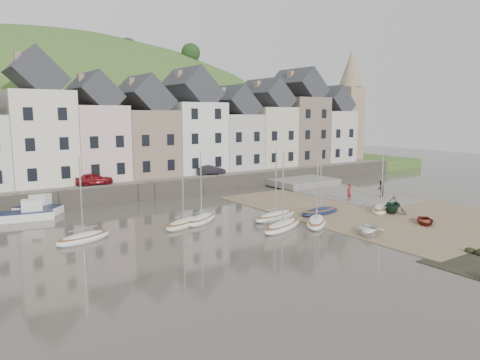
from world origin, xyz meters
TOP-DOWN VIEW (x-y plane):
  - ground at (0.00, 0.00)m, footprint 160.00×160.00m
  - quay_land at (0.00, 32.00)m, footprint 90.00×30.00m
  - quay_street at (0.00, 20.50)m, footprint 70.00×7.00m
  - seawall at (0.00, 17.00)m, footprint 70.00×1.20m
  - beach at (11.00, 0.00)m, footprint 18.00×26.00m
  - slipway at (15.00, 8.00)m, footprint 8.00×18.00m
  - hillside at (-5.00, 60.00)m, footprint 134.40×84.00m
  - townhouse_terrace at (1.76, 24.00)m, footprint 61.05×8.00m
  - church_spire at (34.55, 24.00)m, footprint 4.00×4.00m
  - sailboat_0 at (-14.89, 4.21)m, footprint 4.53×2.75m
  - sailboat_1 at (-5.03, 4.43)m, footprint 4.48×3.73m
  - sailboat_2 at (-6.94, 4.03)m, footprint 4.64×3.46m
  - sailboat_3 at (0.90, 1.81)m, footprint 5.25×2.56m
  - sailboat_4 at (-0.80, -1.19)m, footprint 5.46×3.43m
  - sailboat_5 at (5.41, 0.94)m, footprint 4.76×1.88m
  - sailboat_6 at (2.38, -1.74)m, footprint 4.58×4.36m
  - sailboat_7 at (11.11, -1.36)m, footprint 4.61×3.67m
  - motorboat_0 at (-17.21, 13.73)m, footprint 5.00×2.52m
  - motorboat_2 at (-15.94, 16.03)m, footprint 4.65×4.26m
  - rowboat_white at (3.50, -6.23)m, footprint 3.75×3.52m
  - rowboat_green at (11.18, -2.61)m, footprint 3.76×3.56m
  - rowboat_red at (9.88, -6.76)m, footprint 3.27×3.22m
  - person_red at (12.14, 3.55)m, footprint 0.76×0.62m
  - person_dark at (16.58, 3.03)m, footprint 1.06×0.95m
  - car_left at (-9.56, 19.50)m, footprint 4.00×1.95m
  - car_right at (4.79, 19.50)m, footprint 3.85×2.43m

SIDE VIEW (x-z plane):
  - hillside at x=-5.00m, z-range -59.99..24.01m
  - ground at x=0.00m, z-range 0.00..0.00m
  - beach at x=11.00m, z-range 0.00..0.06m
  - slipway at x=15.00m, z-range 0.00..0.12m
  - sailboat_4 at x=-0.80m, z-range -2.90..3.42m
  - sailboat_3 at x=0.90m, z-range -2.90..3.42m
  - sailboat_6 at x=2.38m, z-range -2.90..3.42m
  - sailboat_5 at x=5.41m, z-range -2.90..3.42m
  - sailboat_7 at x=11.11m, z-range -2.90..3.42m
  - sailboat_2 at x=-6.94m, z-range -2.90..3.42m
  - sailboat_1 at x=-5.03m, z-range -2.90..3.42m
  - sailboat_0 at x=-14.89m, z-range -2.90..3.42m
  - rowboat_red at x=9.88m, z-range 0.06..0.61m
  - rowboat_white at x=3.50m, z-range 0.06..0.69m
  - motorboat_0 at x=-17.21m, z-range -0.27..1.43m
  - motorboat_2 at x=-15.94m, z-range -0.27..1.43m
  - quay_land at x=0.00m, z-range 0.00..1.50m
  - rowboat_green at x=11.18m, z-range 0.06..1.62m
  - seawall at x=0.00m, z-range 0.00..1.80m
  - person_dark at x=16.58m, z-range 0.12..1.91m
  - person_red at x=12.14m, z-range 0.12..1.94m
  - quay_street at x=0.00m, z-range 1.50..1.60m
  - car_right at x=4.79m, z-range 1.60..2.80m
  - car_left at x=-9.56m, z-range 1.60..2.91m
  - townhouse_terrace at x=1.76m, z-range 0.36..14.29m
  - church_spire at x=34.55m, z-range 2.06..20.06m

